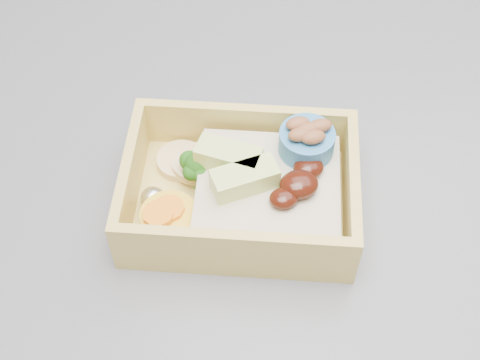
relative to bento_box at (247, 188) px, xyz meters
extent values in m
cube|color=#3E3D43|center=(-0.10, -0.02, -0.04)|extent=(1.24, 0.84, 0.04)
cube|color=#D0B556|center=(-0.01, 0.00, -0.02)|extent=(0.19, 0.16, 0.01)
cube|color=#D0B556|center=(0.01, 0.05, 0.01)|extent=(0.16, 0.06, 0.04)
cube|color=#D0B556|center=(-0.02, -0.05, 0.01)|extent=(0.16, 0.06, 0.04)
cube|color=#D0B556|center=(0.07, -0.02, 0.01)|extent=(0.04, 0.10, 0.04)
cube|color=#D0B556|center=(-0.08, 0.02, 0.01)|extent=(0.04, 0.10, 0.04)
cube|color=tan|center=(0.01, -0.01, 0.00)|extent=(0.12, 0.12, 0.03)
ellipsoid|color=black|center=(0.03, -0.02, 0.02)|extent=(0.03, 0.03, 0.01)
ellipsoid|color=black|center=(0.04, -0.01, 0.02)|extent=(0.03, 0.02, 0.01)
ellipsoid|color=black|center=(0.02, -0.03, 0.02)|extent=(0.02, 0.02, 0.01)
cube|color=#C8DC73|center=(0.00, -0.01, 0.02)|extent=(0.05, 0.03, 0.02)
cube|color=#C8DC73|center=(-0.01, 0.01, 0.02)|extent=(0.05, 0.04, 0.02)
cylinder|color=#5E9651|center=(-0.03, 0.02, -0.01)|extent=(0.01, 0.01, 0.01)
sphere|color=#215B14|center=(-0.03, 0.02, 0.01)|extent=(0.02, 0.02, 0.02)
sphere|color=#215B14|center=(-0.02, 0.02, 0.01)|extent=(0.01, 0.01, 0.01)
sphere|color=#215B14|center=(-0.04, 0.03, 0.01)|extent=(0.01, 0.01, 0.01)
sphere|color=#215B14|center=(-0.03, 0.01, 0.01)|extent=(0.01, 0.01, 0.01)
sphere|color=#215B14|center=(-0.04, 0.02, 0.01)|extent=(0.01, 0.01, 0.01)
sphere|color=#215B14|center=(-0.03, 0.03, 0.01)|extent=(0.01, 0.01, 0.01)
cylinder|color=yellow|center=(-0.06, -0.01, 0.00)|extent=(0.04, 0.04, 0.02)
cylinder|color=orange|center=(-0.06, -0.01, 0.01)|extent=(0.02, 0.02, 0.00)
cylinder|color=orange|center=(-0.06, -0.01, 0.01)|extent=(0.02, 0.02, 0.00)
cylinder|color=#DBB47E|center=(-0.04, 0.04, -0.01)|extent=(0.04, 0.04, 0.01)
cylinder|color=#DBB47E|center=(-0.03, 0.03, -0.01)|extent=(0.04, 0.04, 0.01)
ellipsoid|color=silver|center=(-0.01, 0.04, 0.00)|extent=(0.02, 0.02, 0.02)
ellipsoid|color=silver|center=(-0.07, 0.01, 0.00)|extent=(0.02, 0.02, 0.02)
cylinder|color=teal|center=(0.05, 0.01, 0.02)|extent=(0.04, 0.04, 0.02)
ellipsoid|color=brown|center=(0.05, 0.01, 0.03)|extent=(0.02, 0.02, 0.01)
ellipsoid|color=brown|center=(0.05, 0.02, 0.03)|extent=(0.02, 0.02, 0.01)
ellipsoid|color=brown|center=(0.04, 0.02, 0.03)|extent=(0.02, 0.02, 0.01)
ellipsoid|color=brown|center=(0.05, 0.01, 0.03)|extent=(0.02, 0.02, 0.01)
ellipsoid|color=brown|center=(0.04, 0.01, 0.03)|extent=(0.02, 0.02, 0.01)
camera|label=1|loc=(-0.07, -0.27, 0.38)|focal=50.00mm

